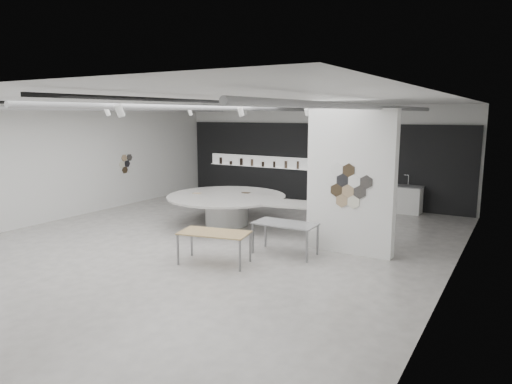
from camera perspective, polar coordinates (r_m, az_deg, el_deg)
The scene contains 7 objects.
room at distance 12.30m, azimuth -5.83°, elevation 3.17°, with size 12.02×14.02×3.82m.
back_wall_display at distance 18.36m, azimuth 7.25°, elevation 3.64°, with size 11.80×0.27×3.10m.
partition_column at distance 11.54m, azimuth 11.76°, elevation 1.21°, with size 2.20×0.38×3.60m.
display_island at distance 14.38m, azimuth -3.45°, elevation -1.72°, with size 5.22×4.35×0.95m.
sample_table_wood at distance 10.70m, azimuth -5.25°, elevation -5.31°, with size 1.75×1.14×0.76m.
sample_table_stone at distance 11.37m, azimuth 3.67°, elevation -4.22°, with size 1.58×0.82×0.80m.
kitchen_counter at distance 17.05m, azimuth 17.24°, elevation -0.78°, with size 1.72×0.70×1.34m.
Camera 1 is at (7.19, -9.81, 3.47)m, focal length 32.00 mm.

